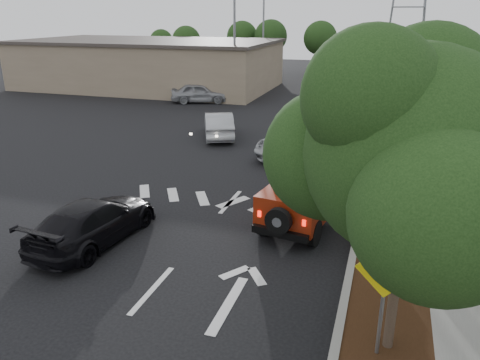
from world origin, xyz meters
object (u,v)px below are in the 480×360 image
at_px(black_suv_oncoming, 94,221).
at_px(red_jeep, 306,191).
at_px(silver_suv_ahead, 299,141).
at_px(speed_hump_sign, 385,285).

bearing_deg(black_suv_oncoming, red_jeep, -144.69).
relative_size(red_jeep, black_suv_oncoming, 0.94).
relative_size(silver_suv_ahead, speed_hump_sign, 2.11).
bearing_deg(silver_suv_ahead, red_jeep, -57.16).
distance_m(red_jeep, black_suv_oncoming, 6.62).
distance_m(silver_suv_ahead, speed_hump_sign, 14.06).
bearing_deg(speed_hump_sign, silver_suv_ahead, 107.07).
xyz_separation_m(red_jeep, speed_hump_sign, (2.53, -5.96, 0.63)).
height_order(silver_suv_ahead, speed_hump_sign, speed_hump_sign).
height_order(silver_suv_ahead, black_suv_oncoming, silver_suv_ahead).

